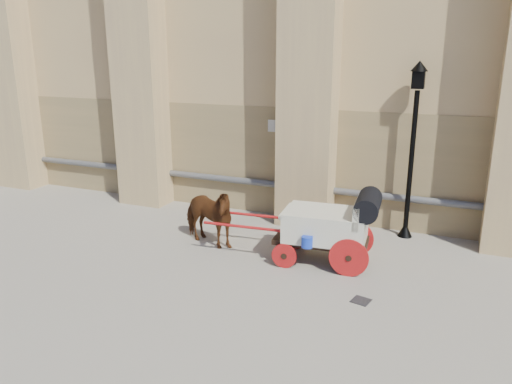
% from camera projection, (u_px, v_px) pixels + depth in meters
% --- Properties ---
extents(ground, '(90.00, 90.00, 0.00)m').
position_uv_depth(ground, '(299.00, 286.00, 9.81)').
color(ground, gray).
rests_on(ground, ground).
extents(horse, '(1.88, 1.26, 1.45)m').
position_uv_depth(horse, '(207.00, 216.00, 11.69)').
color(horse, '#5B3212').
rests_on(horse, ground).
extents(carriage, '(3.85, 1.44, 1.65)m').
position_uv_depth(carriage, '(332.00, 224.00, 10.66)').
color(carriage, black).
rests_on(carriage, ground).
extents(street_lamp, '(0.40, 0.40, 4.24)m').
position_uv_depth(street_lamp, '(412.00, 146.00, 11.80)').
color(street_lamp, black).
rests_on(street_lamp, ground).
extents(drain_grate_near, '(0.38, 0.38, 0.01)m').
position_uv_depth(drain_grate_near, '(361.00, 301.00, 9.25)').
color(drain_grate_near, black).
rests_on(drain_grate_near, ground).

